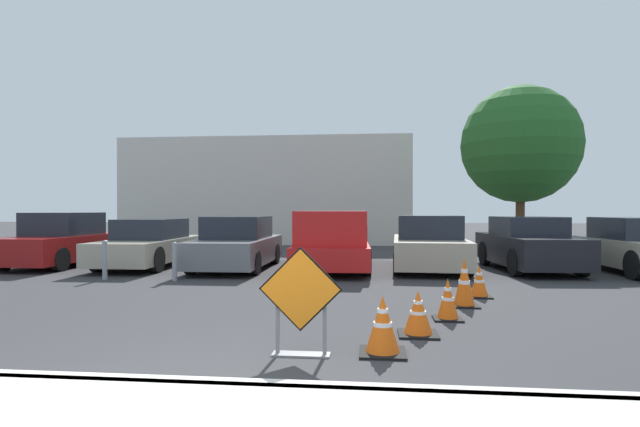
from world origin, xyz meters
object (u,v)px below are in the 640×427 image
(parked_car_nearest, at_px, (62,242))
(bollard_nearest, at_px, (175,260))
(traffic_cone_nearest, at_px, (383,325))
(parked_car_third, at_px, (237,245))
(parked_car_fourth, at_px, (429,245))
(bollard_second, at_px, (105,259))
(road_closed_sign, at_px, (301,299))
(traffic_cone_fourth, at_px, (464,283))
(traffic_cone_fifth, at_px, (479,282))
(parked_car_fifth, at_px, (528,245))
(parked_car_sixth, at_px, (637,247))
(traffic_cone_second, at_px, (418,314))
(pickup_truck, at_px, (332,243))
(traffic_cone_third, at_px, (448,300))
(parked_car_second, at_px, (150,244))

(parked_car_nearest, height_order, bollard_nearest, parked_car_nearest)
(traffic_cone_nearest, bearing_deg, parked_car_third, 116.15)
(parked_car_fourth, distance_m, bollard_second, 8.24)
(road_closed_sign, height_order, bollard_second, road_closed_sign)
(parked_car_third, height_order, bollard_nearest, parked_car_third)
(traffic_cone_fourth, bearing_deg, traffic_cone_fifth, 64.78)
(parked_car_fourth, bearing_deg, parked_car_fifth, -174.80)
(parked_car_sixth, distance_m, bollard_nearest, 11.66)
(traffic_cone_second, xyz_separation_m, pickup_truck, (-1.67, 7.04, 0.44))
(traffic_cone_nearest, xyz_separation_m, parked_car_nearest, (-9.13, 8.02, 0.38))
(pickup_truck, distance_m, bollard_second, 5.75)
(traffic_cone_fifth, bearing_deg, parked_car_fifth, 63.22)
(traffic_cone_second, bearing_deg, bollard_second, 146.77)
(traffic_cone_third, height_order, parked_car_fourth, parked_car_fourth)
(parked_car_second, distance_m, pickup_truck, 5.31)
(parked_car_fifth, bearing_deg, parked_car_second, -3.39)
(traffic_cone_fifth, xyz_separation_m, parked_car_fourth, (-0.44, 4.25, 0.39))
(parked_car_sixth, bearing_deg, parked_car_fifth, -6.96)
(traffic_cone_fifth, bearing_deg, bollard_second, 169.70)
(road_closed_sign, height_order, traffic_cone_fourth, road_closed_sign)
(bollard_nearest, bearing_deg, parked_car_fifth, 18.28)
(parked_car_second, relative_size, parked_car_fifth, 1.11)
(parked_car_third, xyz_separation_m, bollard_second, (-2.47, -2.49, -0.17))
(parked_car_third, bearing_deg, parked_car_nearest, -2.29)
(traffic_cone_fifth, height_order, bollard_second, bollard_second)
(traffic_cone_fifth, distance_m, bollard_nearest, 6.68)
(traffic_cone_fourth, bearing_deg, bollard_nearest, 158.27)
(road_closed_sign, height_order, parked_car_sixth, parked_car_sixth)
(parked_car_nearest, bearing_deg, bollard_second, 136.68)
(traffic_cone_third, distance_m, parked_car_fourth, 6.28)
(bollard_second, bearing_deg, traffic_cone_fourth, -17.32)
(traffic_cone_nearest, relative_size, pickup_truck, 0.12)
(traffic_cone_fifth, xyz_separation_m, parked_car_sixth, (4.85, 4.14, 0.38))
(traffic_cone_second, height_order, bollard_nearest, bollard_nearest)
(road_closed_sign, height_order, parked_car_second, parked_car_second)
(traffic_cone_nearest, distance_m, traffic_cone_fifth, 4.29)
(road_closed_sign, xyz_separation_m, traffic_cone_fourth, (2.35, 3.13, -0.24))
(parked_car_nearest, bearing_deg, traffic_cone_second, 143.66)
(parked_car_fourth, bearing_deg, traffic_cone_second, 85.20)
(traffic_cone_nearest, distance_m, parked_car_third, 8.74)
(parked_car_second, xyz_separation_m, parked_car_third, (2.64, -0.28, 0.02))
(traffic_cone_fourth, distance_m, bollard_nearest, 6.53)
(traffic_cone_fourth, xyz_separation_m, parked_car_nearest, (-10.57, 5.09, 0.30))
(traffic_cone_third, bearing_deg, traffic_cone_nearest, -118.23)
(road_closed_sign, distance_m, parked_car_fifth, 9.79)
(traffic_cone_second, relative_size, parked_car_nearest, 0.14)
(road_closed_sign, xyz_separation_m, parked_car_third, (-2.94, 8.04, 0.02))
(traffic_cone_second, height_order, bollard_second, bollard_second)
(traffic_cone_third, bearing_deg, parked_car_fourth, 86.01)
(parked_car_second, height_order, pickup_truck, pickup_truck)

